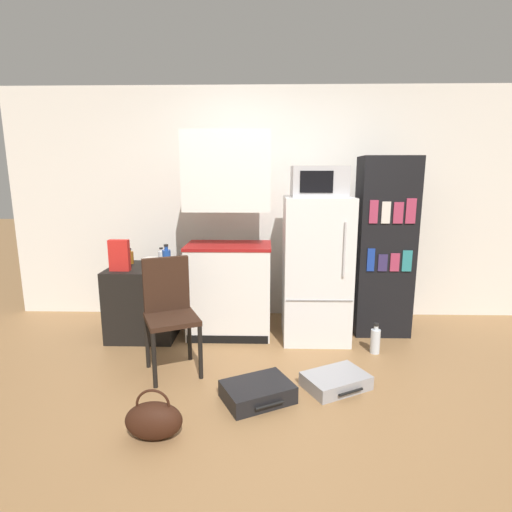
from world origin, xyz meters
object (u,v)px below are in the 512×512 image
(suitcase_large_flat, at_px, (258,392))
(bottle_blue_soda, at_px, (167,259))
(refrigerator, at_px, (316,269))
(suitcase_small_flat, at_px, (336,381))
(bookshelf, at_px, (384,248))
(bottle_clear_short, at_px, (162,258))
(water_bottle_front, at_px, (375,340))
(microwave, at_px, (319,181))
(handbag, at_px, (154,420))
(bottle_amber_beer, at_px, (130,257))
(bowl, at_px, (151,261))
(side_table, at_px, (145,301))
(cereal_box, at_px, (119,255))
(kitchen_hutch, at_px, (229,244))
(chair, at_px, (169,305))

(suitcase_large_flat, bearing_deg, bottle_blue_soda, 103.03)
(refrigerator, relative_size, suitcase_small_flat, 2.49)
(bookshelf, xyz_separation_m, suitcase_small_flat, (-0.64, -1.14, -0.85))
(bottle_clear_short, distance_m, water_bottle_front, 2.23)
(microwave, distance_m, handbag, 2.49)
(bottle_blue_soda, distance_m, suitcase_small_flat, 1.91)
(water_bottle_front, bearing_deg, bottle_amber_beer, 167.64)
(bottle_amber_beer, xyz_separation_m, bowl, (0.20, 0.04, -0.04))
(side_table, distance_m, refrigerator, 1.77)
(cereal_box, bearing_deg, bottle_amber_beer, 92.06)
(water_bottle_front, bearing_deg, bookshelf, 70.96)
(refrigerator, bearing_deg, bowl, 173.63)
(handbag, xyz_separation_m, water_bottle_front, (1.71, 1.27, -0.00))
(kitchen_hutch, distance_m, cereal_box, 1.05)
(microwave, height_order, bottle_amber_beer, microwave)
(bottle_amber_beer, bearing_deg, bookshelf, -0.30)
(side_table, xyz_separation_m, bottle_amber_beer, (-0.17, 0.14, 0.43))
(suitcase_large_flat, bearing_deg, cereal_box, 115.59)
(bowl, relative_size, handbag, 0.49)
(bookshelf, height_order, suitcase_small_flat, bookshelf)
(bottle_amber_beer, bearing_deg, kitchen_hutch, -5.20)
(kitchen_hutch, relative_size, suitcase_large_flat, 3.44)
(kitchen_hutch, height_order, suitcase_small_flat, kitchen_hutch)
(suitcase_small_flat, distance_m, water_bottle_front, 0.78)
(side_table, height_order, bookshelf, bookshelf)
(chair, bearing_deg, handbag, -108.00)
(suitcase_large_flat, bearing_deg, handbag, -171.72)
(refrigerator, relative_size, bottle_clear_short, 7.72)
(water_bottle_front, bearing_deg, refrigerator, 143.52)
(suitcase_small_flat, bearing_deg, bowl, 118.13)
(bottle_clear_short, xyz_separation_m, water_bottle_front, (2.07, -0.46, -0.67))
(bookshelf, xyz_separation_m, chair, (-1.99, -0.86, -0.34))
(microwave, relative_size, chair, 0.54)
(bottle_amber_beer, bearing_deg, microwave, -4.49)
(suitcase_small_flat, height_order, handbag, handbag)
(bookshelf, relative_size, bowl, 10.17)
(microwave, distance_m, bottle_amber_beer, 2.06)
(bottle_blue_soda, xyz_separation_m, chair, (0.16, -0.61, -0.26))
(kitchen_hutch, bearing_deg, cereal_box, -168.05)
(kitchen_hutch, height_order, water_bottle_front, kitchen_hutch)
(refrigerator, height_order, bookshelf, bookshelf)
(bottle_blue_soda, relative_size, suitcase_small_flat, 0.44)
(cereal_box, bearing_deg, bottle_blue_soda, 6.19)
(side_table, relative_size, kitchen_hutch, 0.35)
(refrigerator, bearing_deg, microwave, -105.52)
(refrigerator, xyz_separation_m, cereal_box, (-1.90, -0.16, 0.16))
(side_table, height_order, cereal_box, cereal_box)
(bottle_clear_short, height_order, bottle_blue_soda, bottle_blue_soda)
(kitchen_hutch, distance_m, bookshelf, 1.57)
(bowl, relative_size, water_bottle_front, 0.61)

